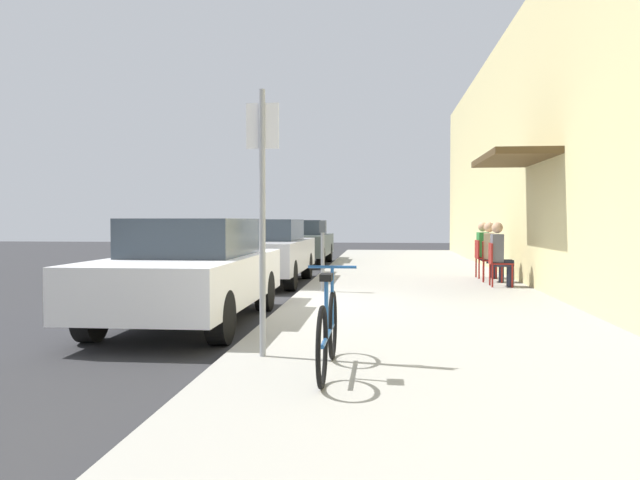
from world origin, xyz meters
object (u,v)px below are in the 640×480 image
bicycle_0 (328,331)px  seated_patron_2 (485,248)px  parked_car_2 (301,241)px  street_sign (262,201)px  cafe_chair_0 (497,261)px  parked_car_0 (191,270)px  cafe_chair_1 (489,258)px  cafe_chair_2 (482,256)px  parked_car_1 (265,251)px  seated_patron_1 (492,250)px  seated_patron_0 (500,252)px  parking_meter (323,250)px

bicycle_0 → seated_patron_2: bearing=73.0°
parked_car_2 → seated_patron_2: bearing=-48.4°
street_sign → cafe_chair_0: size_ratio=2.99×
street_sign → bicycle_0: bearing=-40.3°
parked_car_0 → cafe_chair_0: parked_car_0 is taller
parked_car_0 → bicycle_0: (2.19, -3.07, -0.27)m
cafe_chair_0 → cafe_chair_1: bearing=89.9°
cafe_chair_1 → cafe_chair_2: size_ratio=1.00×
parked_car_1 → cafe_chair_2: 4.99m
parked_car_1 → cafe_chair_2: parked_car_1 is taller
parked_car_0 → bicycle_0: parked_car_0 is taller
cafe_chair_0 → cafe_chair_2: 1.82m
seated_patron_1 → parked_car_0: bearing=-133.6°
bicycle_0 → seated_patron_2: seated_patron_2 is taller
street_sign → seated_patron_1: street_sign is taller
parked_car_2 → seated_patron_2: 7.54m
seated_patron_0 → cafe_chair_1: size_ratio=1.48×
parked_car_1 → seated_patron_1: parked_car_1 is taller
parking_meter → bicycle_0: size_ratio=0.77×
parking_meter → bicycle_0: (0.64, -6.19, -0.41)m
street_sign → cafe_chair_0: bearing=63.1°
parked_car_0 → street_sign: size_ratio=1.69×
seated_patron_2 → seated_patron_0: bearing=-90.0°
seated_patron_0 → cafe_chair_2: (-0.06, 1.83, -0.19)m
parked_car_1 → bicycle_0: (2.19, -8.59, -0.28)m
bicycle_0 → seated_patron_0: 7.91m
cafe_chair_2 → seated_patron_1: bearing=-86.0°
street_sign → cafe_chair_1: bearing=66.0°
parking_meter → street_sign: size_ratio=0.51×
seated_patron_0 → cafe_chair_1: (-0.06, 0.96, -0.19)m
seated_patron_0 → seated_patron_2: bearing=90.0°
cafe_chair_2 → seated_patron_2: (0.06, 0.00, 0.19)m
cafe_chair_1 → seated_patron_2: 0.89m
parked_car_2 → seated_patron_1: (5.01, -6.51, 0.07)m
parking_meter → cafe_chair_1: bearing=32.4°
street_sign → cafe_chair_2: 9.34m
bicycle_0 → seated_patron_1: seated_patron_1 is taller
cafe_chair_1 → cafe_chair_2: same height
cafe_chair_0 → cafe_chair_1: (0.00, 0.96, 0.00)m
parked_car_2 → street_sign: (1.50, -14.25, 0.89)m
parked_car_2 → cafe_chair_0: size_ratio=5.06×
parked_car_2 → street_sign: street_sign is taller
seated_patron_0 → cafe_chair_2: seated_patron_0 is taller
parked_car_1 → cafe_chair_2: size_ratio=5.06×
parked_car_1 → cafe_chair_0: size_ratio=5.06×
street_sign → cafe_chair_2: (3.45, 8.62, -1.02)m
parked_car_1 → cafe_chair_1: size_ratio=5.06×
parked_car_0 → parked_car_2: (0.00, 11.78, -0.00)m
parked_car_1 → seated_patron_1: (5.01, -0.26, 0.06)m
parked_car_1 → parked_car_2: 6.25m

